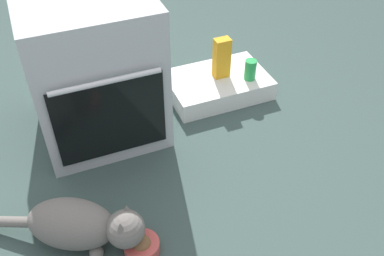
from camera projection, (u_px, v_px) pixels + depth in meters
The scene contains 7 objects.
ground at pixel (135, 187), 2.03m from camera, with size 8.00×8.00×0.00m, color #384C47.
oven at pixel (94, 68), 2.12m from camera, with size 0.60×0.64×0.75m.
pantry_cabinet at pixel (217, 85), 2.56m from camera, with size 0.58×0.38×0.11m, color white.
food_bowl at pixel (142, 246), 1.75m from camera, with size 0.15×0.15×0.08m.
cat at pixel (81, 225), 1.73m from camera, with size 0.67×0.46×0.23m.
juice_carton at pixel (222, 58), 2.45m from camera, with size 0.09×0.06×0.24m, color orange.
soda_can at pixel (250, 70), 2.47m from camera, with size 0.07×0.07×0.12m, color green.
Camera 1 is at (-0.26, -1.35, 1.54)m, focal length 40.54 mm.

